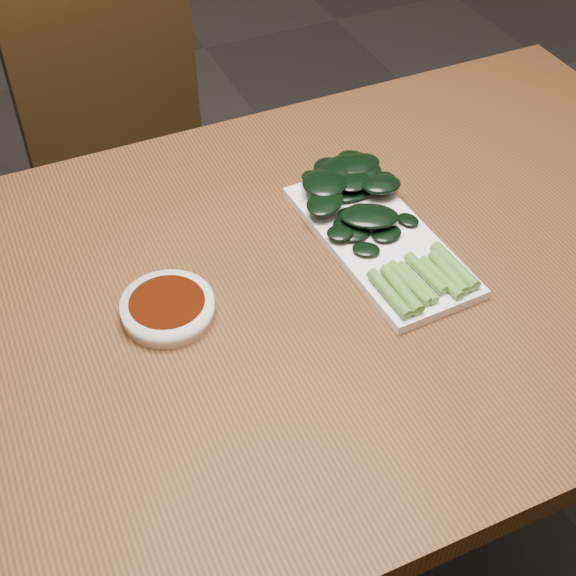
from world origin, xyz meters
The scene contains 6 objects.
ground centered at (0.00, 0.00, 0.00)m, with size 6.00×6.00×0.00m, color #282626.
table centered at (0.00, 0.00, 0.68)m, with size 1.40×0.80×0.75m.
chair_far centered at (-0.04, 0.65, 0.49)m, with size 0.42×0.42×0.89m.
sauce_bowl centered at (-0.16, 0.01, 0.76)m, with size 0.12×0.12×0.03m.
serving_plate centered at (0.15, 0.02, 0.76)m, with size 0.16×0.32×0.01m.
gai_lan centered at (0.15, 0.08, 0.78)m, with size 0.18×0.34×0.03m.
Camera 1 is at (-0.31, -0.69, 1.49)m, focal length 50.00 mm.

